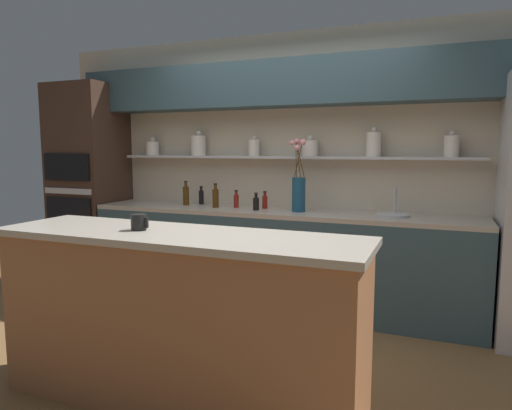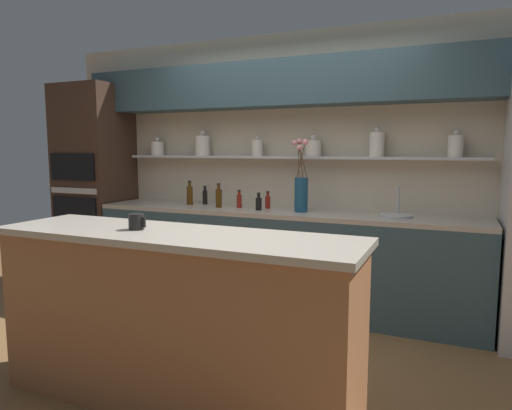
# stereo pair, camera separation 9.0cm
# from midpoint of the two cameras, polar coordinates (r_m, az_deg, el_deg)

# --- Properties ---
(ground_plane) EXTENTS (12.00, 12.00, 0.00)m
(ground_plane) POSITION_cam_midpoint_polar(r_m,az_deg,el_deg) (3.41, -4.96, -18.87)
(ground_plane) COLOR brown
(back_wall_unit) EXTENTS (5.20, 0.44, 2.60)m
(back_wall_unit) POSITION_cam_midpoint_polar(r_m,az_deg,el_deg) (4.48, 3.79, 7.80)
(back_wall_unit) COLOR beige
(back_wall_unit) RESTS_ON ground_plane
(back_counter_unit) EXTENTS (3.66, 0.62, 0.92)m
(back_counter_unit) POSITION_cam_midpoint_polar(r_m,az_deg,el_deg) (4.35, 1.85, -6.65)
(back_counter_unit) COLOR #334C56
(back_counter_unit) RESTS_ON ground_plane
(island_counter) EXTENTS (2.19, 0.61, 1.02)m
(island_counter) POSITION_cam_midpoint_polar(r_m,az_deg,el_deg) (2.75, -10.66, -13.85)
(island_counter) COLOR #99603D
(island_counter) RESTS_ON ground_plane
(oven_tower) EXTENTS (0.70, 0.64, 2.18)m
(oven_tower) POSITION_cam_midpoint_polar(r_m,az_deg,el_deg) (5.41, -20.57, 2.34)
(oven_tower) COLOR #3D281E
(oven_tower) RESTS_ON ground_plane
(flower_vase) EXTENTS (0.15, 0.14, 0.66)m
(flower_vase) POSITION_cam_midpoint_polar(r_m,az_deg,el_deg) (4.15, 4.73, 2.01)
(flower_vase) COLOR navy
(flower_vase) RESTS_ON back_counter_unit
(sink_fixture) EXTENTS (0.28, 0.28, 0.25)m
(sink_fixture) POSITION_cam_midpoint_polar(r_m,az_deg,el_deg) (4.03, 16.21, -0.99)
(sink_fixture) COLOR #B7B7BC
(sink_fixture) RESTS_ON back_counter_unit
(bottle_sauce_0) EXTENTS (0.06, 0.06, 0.16)m
(bottle_sauce_0) POSITION_cam_midpoint_polar(r_m,az_deg,el_deg) (4.25, -0.60, 0.23)
(bottle_sauce_0) COLOR black
(bottle_sauce_0) RESTS_ON back_counter_unit
(bottle_sauce_1) EXTENTS (0.05, 0.05, 0.17)m
(bottle_sauce_1) POSITION_cam_midpoint_polar(r_m,az_deg,el_deg) (4.37, 0.53, 0.47)
(bottle_sauce_1) COLOR maroon
(bottle_sauce_1) RESTS_ON back_counter_unit
(bottle_sauce_2) EXTENTS (0.05, 0.05, 0.19)m
(bottle_sauce_2) POSITION_cam_midpoint_polar(r_m,az_deg,el_deg) (4.75, -7.40, 1.07)
(bottle_sauce_2) COLOR black
(bottle_sauce_2) RESTS_ON back_counter_unit
(bottle_spirit_3) EXTENTS (0.06, 0.06, 0.25)m
(bottle_spirit_3) POSITION_cam_midpoint_polar(r_m,az_deg,el_deg) (4.70, -9.28, 1.25)
(bottle_spirit_3) COLOR #4C2D0C
(bottle_spirit_3) RESTS_ON back_counter_unit
(bottle_spirit_4) EXTENTS (0.06, 0.06, 0.24)m
(bottle_spirit_4) POSITION_cam_midpoint_polar(r_m,az_deg,el_deg) (4.46, -5.66, 0.94)
(bottle_spirit_4) COLOR #4C2D0C
(bottle_spirit_4) RESTS_ON back_counter_unit
(bottle_sauce_5) EXTENTS (0.05, 0.05, 0.17)m
(bottle_sauce_5) POSITION_cam_midpoint_polar(r_m,az_deg,el_deg) (4.44, -3.07, 0.60)
(bottle_sauce_5) COLOR maroon
(bottle_sauce_5) RESTS_ON back_counter_unit
(coffee_mug) EXTENTS (0.11, 0.09, 0.09)m
(coffee_mug) POSITION_cam_midpoint_polar(r_m,az_deg,el_deg) (2.74, -15.36, -2.08)
(coffee_mug) COLOR black
(coffee_mug) RESTS_ON island_counter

